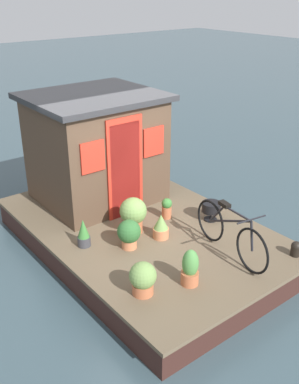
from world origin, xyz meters
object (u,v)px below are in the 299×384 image
Objects in this scene: mooring_bollard at (296,248)px; potted_plant_thyme at (84,234)px; potted_plant_lavender at (161,227)px; charcoal_grill at (211,208)px; potted_plant_fern at (190,268)px; houseboat_cabin at (96,148)px; bicycle at (230,233)px; potted_plant_basil at (143,278)px; potted_plant_succulent at (133,214)px; potted_plant_ivy at (167,208)px; potted_plant_rosemary at (129,233)px.

potted_plant_thyme is at bearing 47.06° from mooring_bollard.
charcoal_grill is (-0.08, -1.07, 0.04)m from potted_plant_lavender.
mooring_bollard is at bearing -105.06° from potted_plant_fern.
houseboat_cabin is at bearing 19.41° from mooring_bollard.
potted_plant_fern is at bearing 100.50° from bicycle.
charcoal_grill is (0.90, -2.18, -0.01)m from potted_plant_basil.
potted_plant_lavender is at bearing -48.72° from potted_plant_basil.
potted_plant_thyme is at bearing 140.35° from houseboat_cabin.
bicycle is 1.62m from potted_plant_basil.
potted_plant_thyme is at bearing 81.62° from potted_plant_succulent.
charcoal_grill is (-0.50, -1.31, -0.10)m from potted_plant_succulent.
potted_plant_ivy reaches higher than mooring_bollard.
charcoal_grill is (-0.63, -2.18, 0.02)m from potted_plant_thyme.
bicycle is 1.55m from potted_plant_rosemary.
potted_plant_thyme is at bearing 63.72° from potted_plant_lavender.
potted_plant_ivy is at bearing 19.82° from mooring_bollard.
houseboat_cabin is 1.66m from potted_plant_succulent.
potted_plant_thyme is 0.85× the size of potted_plant_fern.
potted_plant_thyme is at bearing 73.88° from charcoal_grill.
mooring_bollard is at bearing -133.09° from potted_plant_rosemary.
charcoal_grill is at bearing 7.66° from mooring_bollard.
potted_plant_succulent is 1.83× the size of charcoal_grill.
bicycle is at bearing -154.00° from potted_plant_lavender.
potted_plant_thyme is 1.95× the size of mooring_bollard.
potted_plant_rosemary reaches higher than mooring_bollard.
bicycle is 1.50m from potted_plant_ivy.
houseboat_cabin is at bearing 9.40° from bicycle.
houseboat_cabin reaches higher than potted_plant_rosemary.
potted_plant_rosemary is at bearing -26.77° from potted_plant_basil.
houseboat_cabin is 3.20m from potted_plant_basil.
houseboat_cabin is 2.09m from potted_plant_rosemary.
potted_plant_fern is (-1.76, -0.64, 0.03)m from potted_plant_thyme.
charcoal_grill is at bearing -110.98° from potted_plant_succulent.
houseboat_cabin is 3.69× the size of potted_plant_succulent.
bicycle is 3.09× the size of potted_plant_fern.
potted_plant_fern reaches higher than charcoal_grill.
houseboat_cabin is 1.94m from potted_plant_thyme.
potted_plant_thyme is (-1.37, 1.13, -0.79)m from houseboat_cabin.
potted_plant_thyme is at bearing 45.72° from bicycle.
potted_plant_rosemary is at bearing 109.64° from potted_plant_ivy.
bicycle is 1.11m from charcoal_grill.
potted_plant_fern is at bearing 171.10° from houseboat_cabin.
potted_plant_succulent is at bearing -8.09° from potted_plant_fern.
mooring_bollard is at bearing -160.18° from potted_plant_ivy.
bicycle reaches higher than potted_plant_fern.
potted_plant_thyme is 2.27m from charcoal_grill.
potted_plant_rosemary is 1.27× the size of potted_plant_ivy.
mooring_bollard is (-1.75, -1.87, -0.14)m from potted_plant_rosemary.
potted_plant_lavender is (0.98, -1.11, -0.05)m from potted_plant_basil.
houseboat_cabin reaches higher than potted_plant_ivy.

